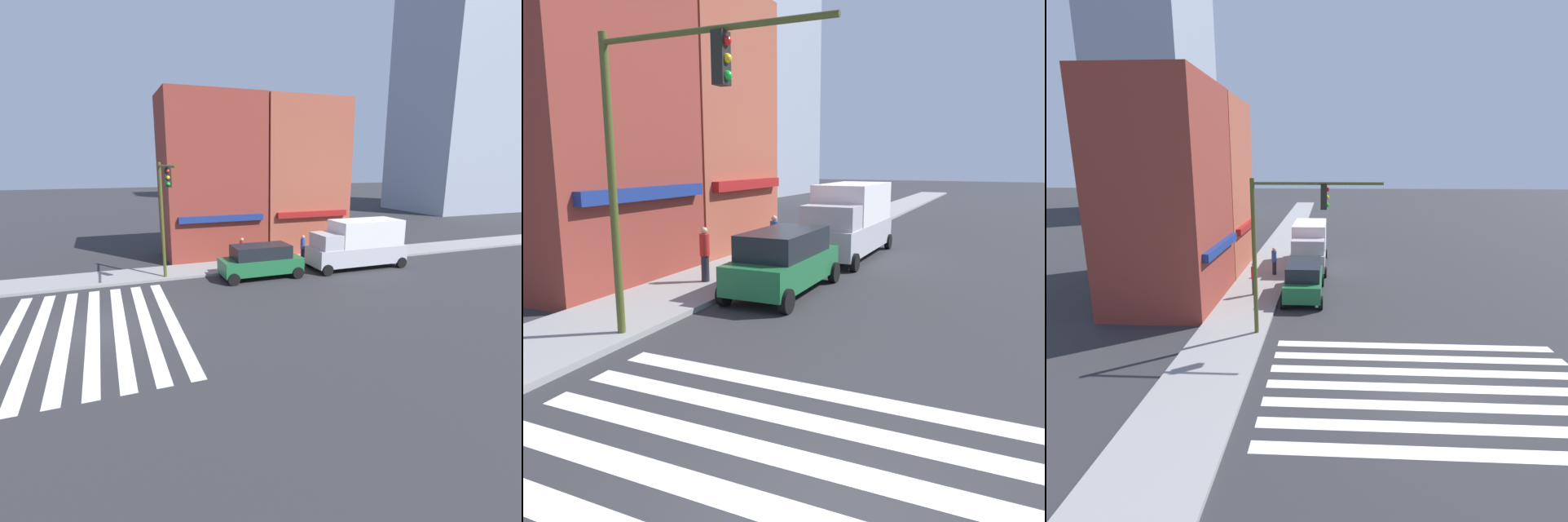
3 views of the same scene
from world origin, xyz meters
TOP-DOWN VIEW (x-y plane):
  - storefront_row at (11.22, 11.50)m, footprint 13.16×5.30m
  - traffic_signal at (3.82, 5.23)m, footprint 0.32×5.16m
  - suv_green at (9.06, 4.70)m, footprint 4.71×2.12m
  - box_truck_silver at (15.67, 4.70)m, footprint 6.22×2.42m
  - pedestrian_blue_shirt at (12.87, 6.84)m, footprint 0.32×0.32m
  - pedestrian_red_jacket at (8.83, 7.39)m, footprint 0.32×0.32m

SIDE VIEW (x-z plane):
  - suv_green at x=9.06m, z-range 0.06..2.00m
  - pedestrian_blue_shirt at x=12.87m, z-range 0.19..1.96m
  - pedestrian_red_jacket at x=8.83m, z-range 0.19..1.96m
  - box_truck_silver at x=15.67m, z-range 0.07..3.11m
  - traffic_signal at x=3.82m, z-range 1.21..7.79m
  - storefront_row at x=11.22m, z-range -0.01..11.01m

